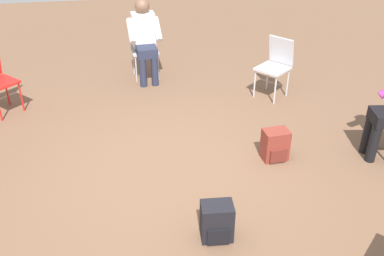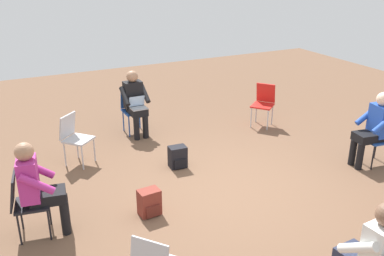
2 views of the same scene
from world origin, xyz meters
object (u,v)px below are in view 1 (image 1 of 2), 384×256
Objects in this scene: chair_north at (144,45)px; person_in_white at (145,37)px; chair_northeast at (276,63)px; backpack_by_empty_chair at (275,146)px; backpack_near_laptop_user at (217,223)px.

chair_north is 0.26m from person_in_white.
person_in_white is at bearing 24.23° from chair_northeast.
chair_northeast is at bearing 145.37° from chair_north.
chair_northeast is 1.71m from backpack_by_empty_chair.
chair_north is at bearing 20.28° from chair_northeast.
backpack_near_laptop_user is at bearing -129.71° from backpack_by_empty_chair.
chair_northeast is at bearing 71.53° from backpack_by_empty_chair.
person_in_white is 3.44× the size of backpack_near_laptop_user.
person_in_white is 3.63m from backpack_near_laptop_user.
chair_northeast is 1.00× the size of chair_north.
backpack_near_laptop_user is (-1.44, -2.69, -0.34)m from chair_northeast.
person_in_white reaches higher than backpack_by_empty_chair.
backpack_near_laptop_user is at bearing 91.31° from person_in_white.
person_in_white reaches higher than chair_north.
chair_north is 0.69× the size of person_in_white.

